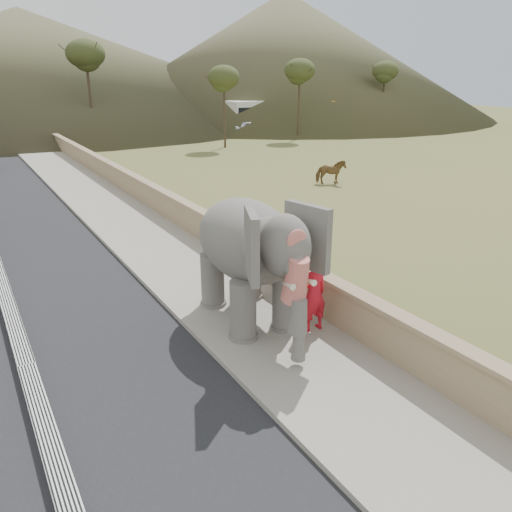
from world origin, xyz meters
The scene contains 11 objects.
ground centered at (0.00, 0.00, 0.00)m, with size 160.00×160.00×0.00m, color olive.
walkway centered at (0.00, 10.00, 0.07)m, with size 3.00×120.00×0.15m, color #9E9687.
parapet centered at (1.65, 10.00, 0.55)m, with size 0.30×120.00×1.10m, color tan.
cow centered at (11.94, 11.67, 0.66)m, with size 0.71×1.56×1.32m, color brown.
distant_car centered at (19.70, 33.06, 0.72)m, with size 1.70×4.23×1.44m, color silver.
bus_white centered at (24.25, 35.70, 1.55)m, with size 2.50×11.00×3.10m, color white.
bus_orange centered at (32.98, 32.45, 1.55)m, with size 2.50×11.00×3.10m, color orange.
hill_right centered at (36.00, 52.00, 8.00)m, with size 56.00×56.00×16.00m, color brown.
hill_far centered at (5.00, 70.00, 7.00)m, with size 80.00×80.00×14.00m, color brown.
elephant_and_man centered at (0.02, 0.07, 1.67)m, with size 2.54×4.41×3.07m.
trees centered at (1.75, 32.43, 4.12)m, with size 48.76×35.32×9.51m.
Camera 1 is at (-5.49, -9.47, 5.78)m, focal length 35.00 mm.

